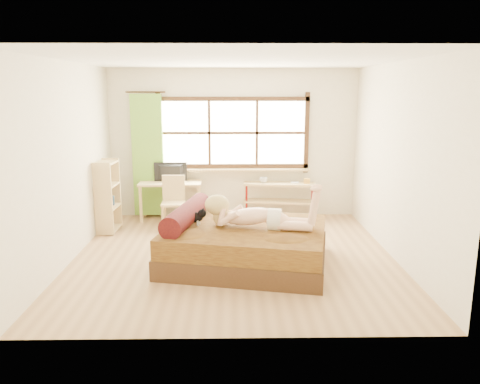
{
  "coord_description": "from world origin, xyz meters",
  "views": [
    {
      "loc": [
        -0.01,
        -6.31,
        2.33
      ],
      "look_at": [
        0.09,
        0.2,
        0.89
      ],
      "focal_mm": 35.0,
      "sensor_mm": 36.0,
      "label": 1
    }
  ],
  "objects_px": {
    "bed": "(242,243)",
    "woman": "(257,204)",
    "chair": "(173,198)",
    "pipe_shelf": "(280,192)",
    "kitten": "(193,216)",
    "bookshelf": "(108,196)",
    "desk": "(170,187)"
  },
  "relations": [
    {
      "from": "kitten",
      "to": "pipe_shelf",
      "type": "xyz_separation_m",
      "value": [
        1.42,
        2.26,
        -0.18
      ]
    },
    {
      "from": "bed",
      "to": "kitten",
      "type": "xyz_separation_m",
      "value": [
        -0.67,
        0.09,
        0.37
      ]
    },
    {
      "from": "bed",
      "to": "bookshelf",
      "type": "bearing_deg",
      "value": 156.91
    },
    {
      "from": "kitten",
      "to": "pipe_shelf",
      "type": "bearing_deg",
      "value": 69.7
    },
    {
      "from": "kitten",
      "to": "bed",
      "type": "bearing_deg",
      "value": 4.28
    },
    {
      "from": "pipe_shelf",
      "to": "bookshelf",
      "type": "height_order",
      "value": "bookshelf"
    },
    {
      "from": "chair",
      "to": "pipe_shelf",
      "type": "xyz_separation_m",
      "value": [
        1.9,
        0.49,
        -0.01
      ]
    },
    {
      "from": "woman",
      "to": "bookshelf",
      "type": "distance_m",
      "value": 2.89
    },
    {
      "from": "chair",
      "to": "bookshelf",
      "type": "relative_size",
      "value": 0.73
    },
    {
      "from": "desk",
      "to": "bookshelf",
      "type": "xyz_separation_m",
      "value": [
        -0.94,
        -0.7,
        0.0
      ]
    },
    {
      "from": "woman",
      "to": "bookshelf",
      "type": "xyz_separation_m",
      "value": [
        -2.39,
        1.59,
        -0.24
      ]
    },
    {
      "from": "woman",
      "to": "kitten",
      "type": "distance_m",
      "value": 0.9
    },
    {
      "from": "bookshelf",
      "to": "chair",
      "type": "bearing_deg",
      "value": 20.3
    },
    {
      "from": "kitten",
      "to": "desk",
      "type": "bearing_deg",
      "value": 116.99
    },
    {
      "from": "bed",
      "to": "woman",
      "type": "distance_m",
      "value": 0.6
    },
    {
      "from": "bookshelf",
      "to": "pipe_shelf",
      "type": "bearing_deg",
      "value": 18.27
    },
    {
      "from": "woman",
      "to": "pipe_shelf",
      "type": "relative_size",
      "value": 1.1
    },
    {
      "from": "bed",
      "to": "bookshelf",
      "type": "xyz_separation_m",
      "value": [
        -2.19,
        1.53,
        0.32
      ]
    },
    {
      "from": "bed",
      "to": "desk",
      "type": "distance_m",
      "value": 2.58
    },
    {
      "from": "kitten",
      "to": "bookshelf",
      "type": "xyz_separation_m",
      "value": [
        -1.52,
        1.44,
        -0.05
      ]
    },
    {
      "from": "bed",
      "to": "pipe_shelf",
      "type": "distance_m",
      "value": 2.48
    },
    {
      "from": "kitten",
      "to": "chair",
      "type": "bearing_deg",
      "value": 117.07
    },
    {
      "from": "bed",
      "to": "kitten",
      "type": "distance_m",
      "value": 0.77
    },
    {
      "from": "bed",
      "to": "woman",
      "type": "height_order",
      "value": "woman"
    },
    {
      "from": "desk",
      "to": "bed",
      "type": "bearing_deg",
      "value": -62.78
    },
    {
      "from": "pipe_shelf",
      "to": "chair",
      "type": "bearing_deg",
      "value": -157.87
    },
    {
      "from": "bed",
      "to": "kitten",
      "type": "height_order",
      "value": "bed"
    },
    {
      "from": "woman",
      "to": "kitten",
      "type": "height_order",
      "value": "woman"
    },
    {
      "from": "chair",
      "to": "pipe_shelf",
      "type": "relative_size",
      "value": 0.65
    },
    {
      "from": "chair",
      "to": "pipe_shelf",
      "type": "distance_m",
      "value": 1.97
    },
    {
      "from": "pipe_shelf",
      "to": "woman",
      "type": "bearing_deg",
      "value": -95.16
    },
    {
      "from": "desk",
      "to": "bookshelf",
      "type": "relative_size",
      "value": 0.95
    }
  ]
}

